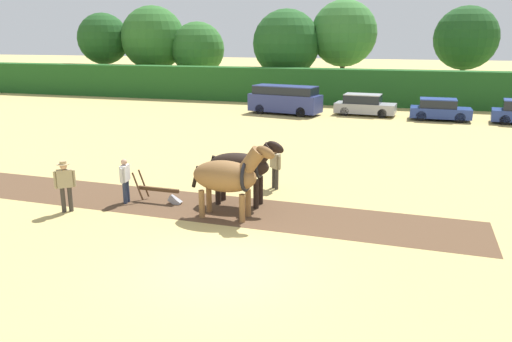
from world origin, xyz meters
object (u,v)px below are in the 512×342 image
Objects in this scene: tree_center_left at (198,49)px; parked_car_left at (364,105)px; tree_center_right at (344,34)px; tree_center at (286,43)px; plow at (162,193)px; parked_car_center_left at (440,110)px; draft_horse_lead_left at (228,176)px; draft_horse_lead_right at (242,166)px; tree_right at (466,38)px; farmer_at_plow at (125,178)px; tree_far_left at (103,39)px; tree_left at (153,38)px; farmer_onlooker_left at (65,182)px; parked_van at (285,99)px; farmer_beside_team at (275,165)px.

parked_car_left is at bearing -32.90° from tree_center_left.
tree_center_right is 2.01× the size of parked_car_left.
tree_center is 32.31m from plow.
parked_car_center_left reaches higher than plow.
parked_car_left is at bearing 85.60° from draft_horse_lead_left.
tree_center_left is at bearing 116.57° from draft_horse_lead_right.
tree_right reaches higher than farmer_at_plow.
tree_left is at bearing 11.87° from tree_far_left.
tree_left is 3.13× the size of draft_horse_lead_right.
parked_car_left is (2.24, 21.24, -0.61)m from draft_horse_lead_right.
farmer_onlooker_left is (19.99, -33.36, -4.24)m from tree_far_left.
parked_van is 1.25× the size of parked_car_left.
tree_center_right reaches higher than farmer_beside_team.
draft_horse_lead_right is 1.57× the size of plow.
tree_center_right reaches higher than tree_center_left.
tree_far_left reaches higher than parked_van.
tree_center_left is 0.87× the size of tree_center.
parked_car_left reaches higher than plow.
tree_left is at bearing 158.20° from parked_car_center_left.
tree_center_left is 4.00× the size of plow.
tree_left is at bearing -178.55° from tree_center_right.
tree_far_left reaches higher than plow.
draft_horse_lead_right is at bearing -64.76° from tree_center_left.
plow is at bearing 173.92° from farmer_beside_team.
parked_car_left is (2.26, 22.54, -0.62)m from draft_horse_lead_left.
draft_horse_lead_left is at bearing -107.20° from parked_car_center_left.
farmer_at_plow is 0.35× the size of parked_car_left.
tree_right is 34.69m from draft_horse_lead_right.
tree_far_left is at bearing -168.13° from tree_left.
farmer_onlooker_left is at bearing -73.72° from tree_center_left.
farmer_beside_team is (6.51, -29.16, -3.95)m from tree_center.
plow is (-2.67, -0.59, -1.01)m from draft_horse_lead_right.
tree_far_left is at bearing 164.85° from parked_car_left.
tree_right is (10.53, 0.44, -0.41)m from tree_center_right.
tree_center is at bearing 97.15° from plow.
tree_right is at bearing 1.79° from tree_left.
draft_horse_lead_left is 0.70× the size of parked_car_center_left.
draft_horse_lead_left is (20.03, -33.44, -3.93)m from tree_left.
tree_center is 0.99× the size of tree_right.
tree_right is 5.18× the size of farmer_beside_team.
tree_far_left is 1.44× the size of parked_van.
draft_horse_lead_right is at bearing -79.29° from tree_center.
parked_van is (-3.34, 20.15, -0.28)m from draft_horse_lead_right.
draft_horse_lead_right is (-9.68, -33.07, -3.98)m from tree_right.
tree_far_left is 34.91m from tree_right.
tree_far_left reaches higher than parked_car_left.
farmer_at_plow is (2.08, -32.18, -3.98)m from tree_center.
tree_left reaches higher than farmer_at_plow.
plow is 3.11m from farmer_onlooker_left.
tree_far_left is 1.80× the size of parked_car_left.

